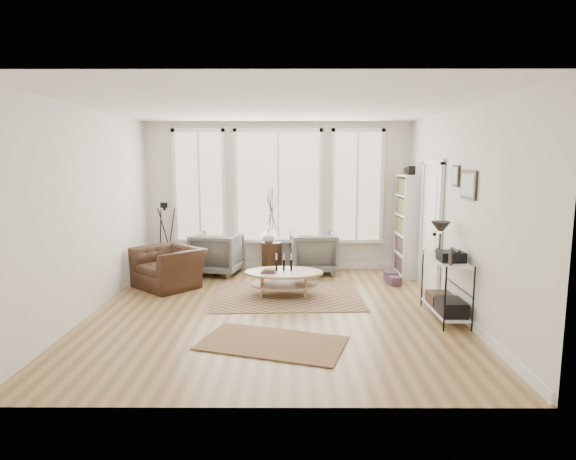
{
  "coord_description": "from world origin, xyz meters",
  "views": [
    {
      "loc": [
        0.23,
        -6.74,
        2.19
      ],
      "look_at": [
        0.2,
        0.6,
        1.1
      ],
      "focal_mm": 30.0,
      "sensor_mm": 36.0,
      "label": 1
    }
  ],
  "objects_px": {
    "coffee_table": "(283,277)",
    "accent_chair": "(168,267)",
    "low_shelf": "(446,282)",
    "armchair_left": "(217,253)",
    "bookcase": "(407,225)",
    "side_table": "(272,232)",
    "armchair_right": "(313,252)"
  },
  "relations": [
    {
      "from": "accent_chair",
      "to": "side_table",
      "type": "bearing_deg",
      "value": 75.69
    },
    {
      "from": "low_shelf",
      "to": "armchair_left",
      "type": "distance_m",
      "value": 4.38
    },
    {
      "from": "bookcase",
      "to": "accent_chair",
      "type": "bearing_deg",
      "value": -168.0
    },
    {
      "from": "coffee_table",
      "to": "accent_chair",
      "type": "distance_m",
      "value": 2.05
    },
    {
      "from": "coffee_table",
      "to": "armchair_left",
      "type": "distance_m",
      "value": 1.96
    },
    {
      "from": "side_table",
      "to": "accent_chair",
      "type": "distance_m",
      "value": 2.12
    },
    {
      "from": "accent_chair",
      "to": "armchair_left",
      "type": "bearing_deg",
      "value": 96.54
    },
    {
      "from": "armchair_right",
      "to": "side_table",
      "type": "bearing_deg",
      "value": -9.5
    },
    {
      "from": "low_shelf",
      "to": "accent_chair",
      "type": "relative_size",
      "value": 1.24
    },
    {
      "from": "armchair_left",
      "to": "accent_chair",
      "type": "height_order",
      "value": "armchair_left"
    },
    {
      "from": "low_shelf",
      "to": "coffee_table",
      "type": "distance_m",
      "value": 2.51
    },
    {
      "from": "armchair_left",
      "to": "armchair_right",
      "type": "distance_m",
      "value": 1.84
    },
    {
      "from": "armchair_right",
      "to": "accent_chair",
      "type": "height_order",
      "value": "armchair_right"
    },
    {
      "from": "armchair_right",
      "to": "side_table",
      "type": "distance_m",
      "value": 0.9
    },
    {
      "from": "coffee_table",
      "to": "side_table",
      "type": "xyz_separation_m",
      "value": [
        -0.25,
        1.66,
        0.48
      ]
    },
    {
      "from": "side_table",
      "to": "bookcase",
      "type": "bearing_deg",
      "value": -5.02
    },
    {
      "from": "low_shelf",
      "to": "side_table",
      "type": "relative_size",
      "value": 0.79
    },
    {
      "from": "low_shelf",
      "to": "accent_chair",
      "type": "xyz_separation_m",
      "value": [
        -4.24,
        1.61,
        -0.17
      ]
    },
    {
      "from": "low_shelf",
      "to": "armchair_left",
      "type": "bearing_deg",
      "value": 143.93
    },
    {
      "from": "bookcase",
      "to": "coffee_table",
      "type": "relative_size",
      "value": 1.63
    },
    {
      "from": "coffee_table",
      "to": "accent_chair",
      "type": "relative_size",
      "value": 1.2
    },
    {
      "from": "low_shelf",
      "to": "armchair_right",
      "type": "xyz_separation_m",
      "value": [
        -1.7,
        2.68,
        -0.12
      ]
    },
    {
      "from": "armchair_left",
      "to": "coffee_table",
      "type": "bearing_deg",
      "value": 141.71
    },
    {
      "from": "armchair_left",
      "to": "armchair_right",
      "type": "xyz_separation_m",
      "value": [
        1.84,
        0.1,
        -0.0
      ]
    },
    {
      "from": "low_shelf",
      "to": "armchair_left",
      "type": "height_order",
      "value": "low_shelf"
    },
    {
      "from": "bookcase",
      "to": "coffee_table",
      "type": "xyz_separation_m",
      "value": [
        -2.31,
        -1.43,
        -0.65
      ]
    },
    {
      "from": "coffee_table",
      "to": "accent_chair",
      "type": "xyz_separation_m",
      "value": [
        -1.98,
        0.52,
        0.03
      ]
    },
    {
      "from": "bookcase",
      "to": "side_table",
      "type": "xyz_separation_m",
      "value": [
        -2.56,
        0.22,
        -0.17
      ]
    },
    {
      "from": "armchair_right",
      "to": "coffee_table",
      "type": "bearing_deg",
      "value": 65.9
    },
    {
      "from": "side_table",
      "to": "accent_chair",
      "type": "bearing_deg",
      "value": -146.72
    },
    {
      "from": "armchair_right",
      "to": "accent_chair",
      "type": "relative_size",
      "value": 0.83
    },
    {
      "from": "side_table",
      "to": "accent_chair",
      "type": "xyz_separation_m",
      "value": [
        -1.73,
        -1.14,
        -0.45
      ]
    }
  ]
}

